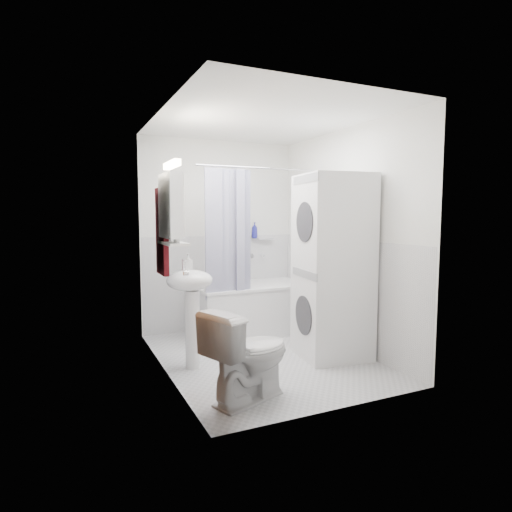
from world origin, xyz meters
name	(u,v)px	position (x,y,z in m)	size (l,w,h in m)	color
floor	(263,357)	(0.00, 0.00, 0.00)	(2.60, 2.60, 0.00)	silver
room_walls	(263,213)	(0.00, 0.00, 1.49)	(2.60, 2.60, 2.60)	white
wainscot	(251,295)	(0.00, 0.29, 0.60)	(1.98, 2.58, 2.58)	white
door	(186,273)	(-0.95, -0.55, 1.00)	(0.05, 2.00, 2.00)	brown
bathtub	(259,305)	(0.38, 0.92, 0.34)	(1.60, 0.76, 0.61)	white
tub_spout	(262,255)	(0.58, 1.25, 0.93)	(0.04, 0.04, 0.12)	silver
curtain_rod	(270,168)	(0.38, 0.60, 2.00)	(0.02, 0.02, 1.78)	silver
shower_curtain	(229,234)	(-0.14, 0.60, 1.25)	(0.55, 0.02, 1.45)	#15164C
sink	(191,296)	(-0.75, 0.02, 0.70)	(0.44, 0.37, 1.04)	white
medicine_cabinet	(171,204)	(-0.90, 0.10, 1.57)	(0.13, 0.50, 0.71)	white
shelf	(173,243)	(-0.89, 0.10, 1.20)	(0.18, 0.54, 0.03)	silver
shower_caddy	(265,239)	(0.63, 1.24, 1.15)	(0.22, 0.06, 0.02)	silver
towel	(162,229)	(-0.94, 0.35, 1.32)	(0.07, 0.36, 0.88)	#510D0B
washer_dryer	(332,267)	(0.68, -0.23, 0.94)	(0.75, 0.75, 1.87)	white
toilet	(249,355)	(-0.54, -0.86, 0.37)	(0.42, 0.75, 0.73)	white
soap_pump	(188,267)	(-0.71, 0.25, 0.95)	(0.08, 0.17, 0.08)	gray
shelf_bottle	(177,239)	(-0.89, -0.05, 1.25)	(0.07, 0.18, 0.07)	gray
shelf_cup	(170,236)	(-0.89, 0.22, 1.26)	(0.10, 0.09, 0.10)	gray
shampoo_a	(246,233)	(0.35, 1.24, 1.23)	(0.13, 0.17, 0.13)	gray
shampoo_b	(255,235)	(0.47, 1.24, 1.20)	(0.08, 0.21, 0.08)	navy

